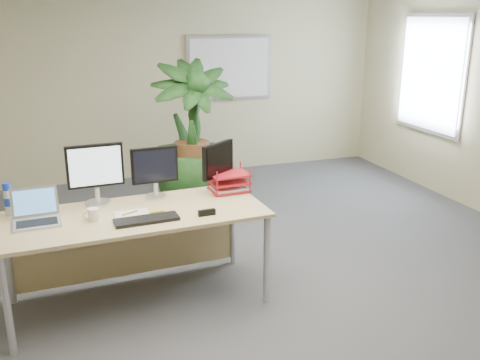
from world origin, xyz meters
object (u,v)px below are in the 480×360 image
object	(u,v)px
desk	(133,228)
monitor_left	(95,170)
monitor_right	(155,169)
laptop	(36,214)
floor_plant	(192,157)

from	to	relation	value
desk	monitor_left	world-z (taller)	monitor_left
monitor_right	laptop	bearing A→B (deg)	-164.50
monitor_left	laptop	distance (m)	0.59
floor_plant	desk	bearing A→B (deg)	-119.45
floor_plant	monitor_left	world-z (taller)	floor_plant
monitor_left	monitor_right	bearing A→B (deg)	1.50
monitor_right	floor_plant	bearing A→B (deg)	64.40
floor_plant	laptop	world-z (taller)	floor_plant
floor_plant	laptop	distance (m)	2.34
desk	monitor_right	bearing A→B (deg)	41.26
monitor_left	monitor_right	xyz separation A→B (m)	(0.49, 0.01, -0.04)
floor_plant	monitor_left	size ratio (longest dim) A/B	2.94
floor_plant	monitor_right	bearing A→B (deg)	-115.60
desk	laptop	xyz separation A→B (m)	(-0.73, -0.06, 0.23)
floor_plant	laptop	size ratio (longest dim) A/B	4.15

